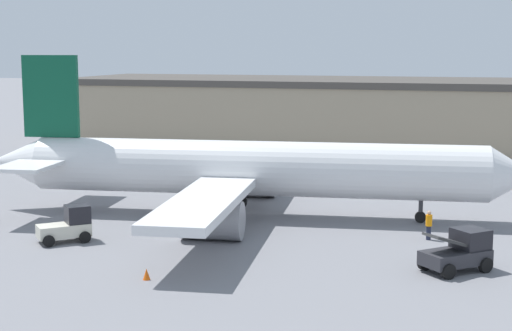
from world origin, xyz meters
TOP-DOWN VIEW (x-y plane):
  - ground_plane at (0.00, 0.00)m, footprint 400.00×400.00m
  - terminal_building at (13.88, 38.07)m, footprint 91.56×17.85m
  - airplane at (-0.92, -0.11)m, footprint 36.46×31.68m
  - ground_crew_worker at (11.39, -3.17)m, footprint 0.38×0.38m
  - baggage_tug at (-8.41, -9.51)m, footprint 3.14×3.10m
  - belt_loader_truck at (13.34, -9.22)m, footprint 3.67×3.65m
  - safety_cone_near at (-1.00, -15.10)m, footprint 0.36×0.36m

SIDE VIEW (x-z plane):
  - ground_plane at x=0.00m, z-range 0.00..0.00m
  - safety_cone_near at x=-1.00m, z-range 0.00..0.55m
  - ground_crew_worker at x=11.39m, z-range 0.06..1.77m
  - baggage_tug at x=-8.41m, z-range -0.10..1.98m
  - belt_loader_truck at x=13.34m, z-range -0.03..2.05m
  - airplane at x=-0.92m, z-range -2.17..8.37m
  - terminal_building at x=13.88m, z-range 0.01..7.60m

